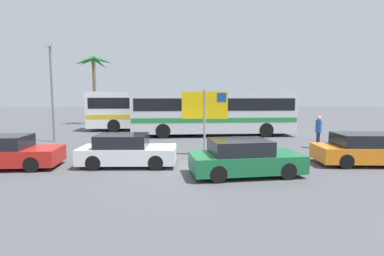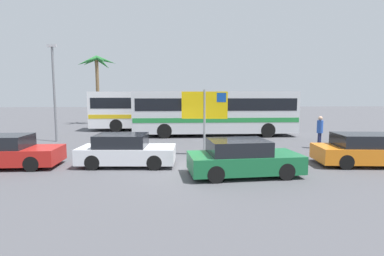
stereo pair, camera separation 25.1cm
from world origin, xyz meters
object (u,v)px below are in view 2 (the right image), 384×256
(car_green, at_px, (242,158))
(pedestrian_near_sign, at_px, (320,129))
(ferry_sign, at_px, (206,108))
(bus_rear_coach, at_px, (162,109))
(bus_front_coach, at_px, (215,111))
(car_orange, at_px, (369,150))
(car_white, at_px, (126,151))
(car_red, at_px, (6,152))

(car_green, relative_size, pedestrian_near_sign, 2.34)
(ferry_sign, xyz_separation_m, pedestrian_near_sign, (6.44, 1.58, -1.27))
(ferry_sign, distance_m, pedestrian_near_sign, 6.75)
(pedestrian_near_sign, bearing_deg, bus_rear_coach, 179.54)
(ferry_sign, bearing_deg, pedestrian_near_sign, 20.08)
(bus_front_coach, height_order, car_green, bus_front_coach)
(car_orange, height_order, car_white, same)
(ferry_sign, bearing_deg, car_green, -68.25)
(bus_rear_coach, height_order, car_green, bus_rear_coach)
(bus_rear_coach, relative_size, ferry_sign, 3.58)
(bus_front_coach, height_order, pedestrian_near_sign, bus_front_coach)
(car_orange, bearing_deg, pedestrian_near_sign, 98.70)
(car_orange, bearing_deg, car_red, -176.47)
(bus_rear_coach, relative_size, car_green, 2.74)
(car_orange, relative_size, car_green, 1.10)
(bus_front_coach, xyz_separation_m, car_orange, (5.32, -9.45, -1.15))
(car_green, bearing_deg, bus_front_coach, 83.03)
(car_orange, bearing_deg, car_green, -161.97)
(car_red, height_order, car_green, same)
(bus_rear_coach, height_order, car_red, bus_rear_coach)
(bus_front_coach, xyz_separation_m, pedestrian_near_sign, (5.08, -5.51, -0.73))
(car_orange, bearing_deg, ferry_sign, 165.82)
(pedestrian_near_sign, bearing_deg, bus_front_coach, 178.02)
(bus_front_coach, height_order, car_red, bus_front_coach)
(car_orange, distance_m, pedestrian_near_sign, 3.96)
(car_white, bearing_deg, bus_front_coach, 64.94)
(car_white, bearing_deg, bus_rear_coach, 89.33)
(car_green, bearing_deg, car_red, 164.40)
(bus_rear_coach, height_order, pedestrian_near_sign, bus_rear_coach)
(bus_front_coach, height_order, car_orange, bus_front_coach)
(car_red, bearing_deg, ferry_sign, 11.84)
(bus_front_coach, bearing_deg, car_red, -137.18)
(car_red, height_order, car_orange, same)
(car_red, bearing_deg, car_green, -11.52)
(car_red, bearing_deg, car_white, -0.72)
(bus_front_coach, relative_size, ferry_sign, 3.58)
(car_red, xyz_separation_m, car_white, (4.83, 0.02, -0.00))
(bus_rear_coach, relative_size, car_orange, 2.48)
(car_orange, distance_m, car_white, 10.20)
(bus_front_coach, distance_m, car_orange, 10.90)
(car_green, height_order, car_white, same)
(car_red, relative_size, car_orange, 0.89)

